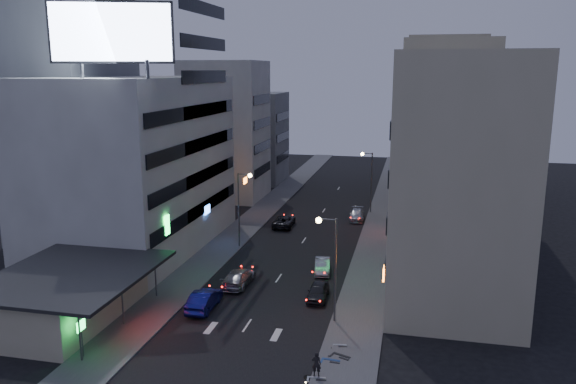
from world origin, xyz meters
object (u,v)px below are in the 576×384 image
(road_car_silver, at_px, (239,277))
(scooter_black_b, at_px, (352,349))
(person, at_px, (316,364))
(scooter_black_a, at_px, (330,376))
(parked_car_right_near, at_px, (318,291))
(parked_car_left, at_px, (284,221))
(scooter_silver_a, at_px, (326,369))
(scooter_blue, at_px, (341,353))
(road_car_blue, at_px, (204,300))
(scooter_silver_b, at_px, (347,338))
(parked_car_right_mid, at_px, (322,266))
(parked_car_right_far, at_px, (357,215))

(road_car_silver, bearing_deg, scooter_black_b, 136.55)
(person, xyz_separation_m, scooter_black_a, (1.00, -0.88, -0.19))
(parked_car_right_near, height_order, parked_car_left, parked_car_left)
(road_car_silver, height_order, scooter_silver_a, road_car_silver)
(parked_car_left, height_order, scooter_black_b, parked_car_left)
(person, height_order, scooter_blue, person)
(road_car_blue, height_order, person, person)
(scooter_blue, height_order, scooter_silver_b, scooter_blue)
(road_car_blue, xyz_separation_m, road_car_silver, (1.14, 5.43, -0.05))
(parked_car_right_near, height_order, scooter_blue, parked_car_right_near)
(scooter_silver_b, bearing_deg, scooter_blue, 169.05)
(road_car_silver, height_order, scooter_blue, road_car_silver)
(parked_car_right_mid, xyz_separation_m, scooter_silver_a, (3.26, -18.37, -0.00))
(scooter_black_a, bearing_deg, scooter_silver_a, 3.13)
(person, distance_m, scooter_silver_a, 0.69)
(parked_car_right_mid, height_order, person, person)
(scooter_blue, height_order, scooter_black_b, scooter_black_b)
(parked_car_left, relative_size, scooter_silver_b, 3.06)
(parked_car_right_near, distance_m, scooter_silver_b, 8.30)
(parked_car_right_far, bearing_deg, road_car_blue, -110.74)
(road_car_blue, bearing_deg, parked_car_right_near, -156.34)
(parked_car_right_near, distance_m, road_car_blue, 9.40)
(parked_car_right_near, bearing_deg, road_car_silver, 167.24)
(parked_car_right_near, height_order, parked_car_right_mid, parked_car_right_near)
(parked_car_left, bearing_deg, scooter_black_a, 105.17)
(parked_car_right_mid, bearing_deg, scooter_silver_b, -81.95)
(road_car_silver, distance_m, person, 16.47)
(scooter_black_b, bearing_deg, scooter_blue, 152.19)
(parked_car_right_far, xyz_separation_m, road_car_blue, (-9.06, -29.99, 0.11))
(parked_car_right_far, bearing_deg, parked_car_right_mid, -97.38)
(parked_car_right_near, relative_size, scooter_silver_b, 2.47)
(parked_car_right_far, distance_m, person, 38.13)
(parked_car_right_near, xyz_separation_m, scooter_blue, (3.21, -9.90, 0.01))
(person, height_order, scooter_silver_a, person)
(scooter_silver_b, bearing_deg, scooter_silver_a, 162.76)
(road_car_silver, bearing_deg, scooter_blue, 133.51)
(parked_car_right_mid, distance_m, road_car_blue, 12.88)
(scooter_black_a, height_order, scooter_silver_b, scooter_black_a)
(scooter_silver_a, height_order, scooter_black_b, scooter_black_b)
(road_car_silver, bearing_deg, scooter_black_a, 126.22)
(parked_car_right_mid, relative_size, person, 2.47)
(parked_car_right_mid, xyz_separation_m, scooter_silver_b, (3.98, -13.85, -0.04))
(person, relative_size, scooter_silver_b, 0.99)
(scooter_blue, bearing_deg, scooter_silver_a, 169.97)
(parked_car_right_near, distance_m, parked_car_right_far, 26.04)
(road_car_blue, bearing_deg, scooter_blue, 151.92)
(parked_car_right_far, relative_size, scooter_silver_b, 2.82)
(scooter_black_b, bearing_deg, parked_car_left, 43.02)
(road_car_blue, xyz_separation_m, scooter_blue, (11.73, -5.95, -0.09))
(road_car_blue, distance_m, scooter_blue, 13.16)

